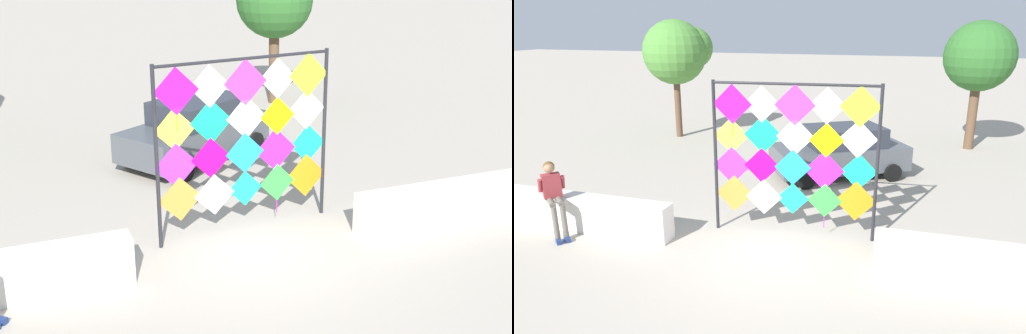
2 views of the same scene
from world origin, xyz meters
TOP-DOWN VIEW (x-y plane):
  - ground at (0.00, 0.00)m, footprint 120.00×120.00m
  - plaza_ledge_right at (4.42, -0.20)m, footprint 4.67×0.47m
  - kite_display_rack at (0.28, 0.89)m, footprint 3.46×0.40m
  - parked_car at (0.65, 5.20)m, footprint 4.17×3.43m
  - tree_far_right at (4.75, 9.85)m, footprint 2.42×2.54m

SIDE VIEW (x-z plane):
  - ground at x=0.00m, z-range 0.00..0.00m
  - plaza_ledge_right at x=4.42m, z-range 0.00..0.78m
  - parked_car at x=0.65m, z-range 0.01..1.51m
  - kite_display_rack at x=0.28m, z-range 0.26..3.54m
  - tree_far_right at x=4.75m, z-range 0.99..5.47m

